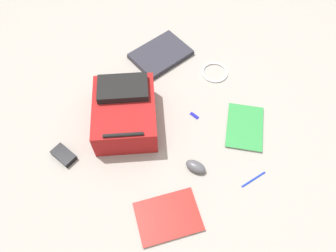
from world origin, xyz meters
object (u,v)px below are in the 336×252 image
Objects in this scene: power_brick at (64,155)px; book_red at (168,217)px; backpack at (125,112)px; book_blue at (245,127)px; laptop at (161,54)px; computer_mouse at (196,167)px; usb_stick at (194,115)px; cable_coil at (215,72)px; pen_black at (254,179)px.

book_red is at bearing -84.68° from power_brick.
backpack is 1.52× the size of book_blue.
laptop is 3.72× the size of computer_mouse.
cable_coil is at bearing 12.13° from usb_stick.
backpack is 3.51× the size of pen_black.
computer_mouse reaches higher than usb_stick.
book_red is at bearing -162.15° from cable_coil.
backpack reaches higher than book_red.
usb_stick is (0.52, 0.20, -0.00)m from book_red.
usb_stick is (-0.09, 0.25, -0.00)m from book_blue.
pen_black is at bearing -108.19° from usb_stick.
laptop reaches higher than usb_stick.
cable_coil is at bearing -19.53° from power_brick.
computer_mouse is (0.27, 0.03, 0.01)m from book_red.
backpack is 4.85× the size of computer_mouse.
laptop is 3.18× the size of power_brick.
computer_mouse is (-0.02, -0.44, -0.07)m from backpack.
book_red is 2.89× the size of power_brick.
laptop is 7.25× the size of usb_stick.
backpack reaches higher than computer_mouse.
power_brick reaches higher than cable_coil.
pen_black is at bearing -142.99° from book_blue.
cable_coil is 0.33m from usb_stick.
backpack is 0.45m from computer_mouse.
computer_mouse reaches higher than power_brick.
backpack is 4.15× the size of power_brick.
pen_black is (-0.46, -0.49, -0.00)m from cable_coil.
book_blue is 0.61m from book_red.
book_red reaches higher than usb_stick.
computer_mouse is 0.30m from usb_stick.
computer_mouse is at bearing -145.79° from usb_stick.
cable_coil is (0.55, -0.20, -0.08)m from backpack.
book_blue is 0.35m from computer_mouse.
book_blue is at bearing -58.01° from backpack.
power_brick is (-0.32, 0.56, -0.01)m from computer_mouse.
power_brick is at bearing 146.13° from usb_stick.
book_blue is at bearing -125.50° from cable_coil.
power_brick is 0.69m from usb_stick.
book_blue is at bearing -19.49° from computer_mouse.
computer_mouse is 0.86× the size of power_brick.
backpack is 1.43× the size of book_red.
pen_black is at bearing -61.80° from power_brick.
pen_black is 2.69× the size of usb_stick.
pen_black is (0.10, -0.69, -0.08)m from backpack.
power_brick is at bearing 161.17° from backpack.
computer_mouse reaches higher than book_red.
pen_black is (-0.23, -0.17, -0.00)m from book_blue.
power_brick is (-0.05, 0.59, 0.01)m from book_red.
laptop is at bearing 38.29° from book_red.
power_brick reaches higher than book_red.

